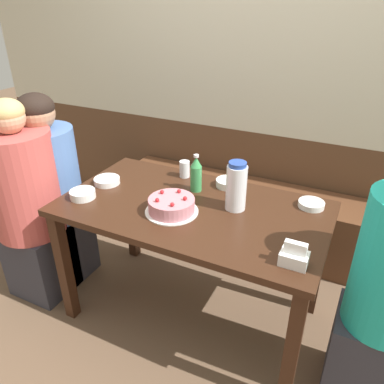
{
  "coord_description": "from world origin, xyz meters",
  "views": [
    {
      "loc": [
        0.72,
        -1.48,
        1.68
      ],
      "look_at": [
        -0.03,
        0.05,
        0.78
      ],
      "focal_mm": 35.0,
      "sensor_mm": 36.0,
      "label": 1
    }
  ],
  "objects": [
    {
      "name": "bench_seat",
      "position": [
        0.0,
        0.83,
        0.23
      ],
      "size": [
        1.85,
        0.38,
        0.47
      ],
      "color": "#56331E",
      "rests_on": "ground_plane"
    },
    {
      "name": "person_teal_shirt",
      "position": [
        -0.94,
        -0.04,
        0.6
      ],
      "size": [
        0.36,
        0.36,
        1.22
      ],
      "color": "#33333D",
      "rests_on": "ground_plane"
    },
    {
      "name": "bowl_rice_small",
      "position": [
        0.08,
        0.29,
        0.75
      ],
      "size": [
        0.14,
        0.14,
        0.04
      ],
      "color": "white",
      "rests_on": "dining_table"
    },
    {
      "name": "water_pitcher",
      "position": [
        0.2,
        0.07,
        0.85
      ],
      "size": [
        0.1,
        0.1,
        0.25
      ],
      "color": "white",
      "rests_on": "dining_table"
    },
    {
      "name": "back_wall",
      "position": [
        0.0,
        1.05,
        1.25
      ],
      "size": [
        4.8,
        0.04,
        2.5
      ],
      "color": "brown",
      "rests_on": "ground_plane"
    },
    {
      "name": "soju_bottle",
      "position": [
        -0.06,
        0.16,
        0.83
      ],
      "size": [
        0.06,
        0.06,
        0.21
      ],
      "color": "#388E4C",
      "rests_on": "dining_table"
    },
    {
      "name": "ground_plane",
      "position": [
        0.0,
        0.0,
        0.0
      ],
      "size": [
        12.0,
        12.0,
        0.0
      ],
      "primitive_type": "plane",
      "color": "brown"
    },
    {
      "name": "dining_table",
      "position": [
        0.0,
        0.0,
        0.63
      ],
      "size": [
        1.35,
        0.75,
        0.73
      ],
      "color": "#381E11",
      "rests_on": "ground_plane"
    },
    {
      "name": "birthday_cake",
      "position": [
        -0.07,
        -0.1,
        0.77
      ],
      "size": [
        0.26,
        0.26,
        0.09
      ],
      "color": "white",
      "rests_on": "dining_table"
    },
    {
      "name": "napkin_holder",
      "position": [
        0.57,
        -0.24,
        0.77
      ],
      "size": [
        0.11,
        0.08,
        0.11
      ],
      "color": "white",
      "rests_on": "dining_table"
    },
    {
      "name": "person_grey_tee",
      "position": [
        -0.94,
        -0.23,
        0.61
      ],
      "size": [
        0.39,
        0.39,
        1.23
      ],
      "color": "#33333D",
      "rests_on": "ground_plane"
    },
    {
      "name": "glass_water_tall",
      "position": [
        -0.19,
        0.29,
        0.78
      ],
      "size": [
        0.06,
        0.06,
        0.1
      ],
      "color": "silver",
      "rests_on": "dining_table"
    },
    {
      "name": "bowl_side_dish",
      "position": [
        0.54,
        0.26,
        0.75
      ],
      "size": [
        0.13,
        0.13,
        0.03
      ],
      "color": "white",
      "rests_on": "dining_table"
    },
    {
      "name": "bowl_sauce_shallow",
      "position": [
        -0.56,
        -0.18,
        0.75
      ],
      "size": [
        0.13,
        0.13,
        0.04
      ],
      "color": "white",
      "rests_on": "dining_table"
    },
    {
      "name": "bowl_soup_white",
      "position": [
        -0.55,
        0.02,
        0.75
      ],
      "size": [
        0.15,
        0.15,
        0.03
      ],
      "color": "white",
      "rests_on": "dining_table"
    }
  ]
}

